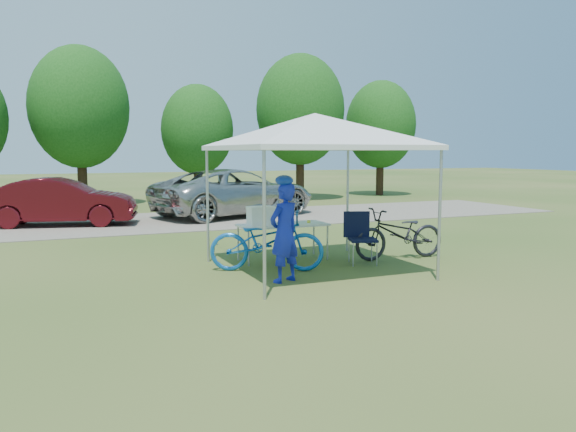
{
  "coord_description": "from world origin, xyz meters",
  "views": [
    {
      "loc": [
        -4.24,
        -8.73,
        2.07
      ],
      "look_at": [
        0.36,
        2.0,
        0.74
      ],
      "focal_mm": 35.0,
      "sensor_mm": 36.0,
      "label": 1
    }
  ],
  "objects_px": {
    "bike_dark": "(400,234)",
    "sedan": "(61,202)",
    "minivan": "(235,192)",
    "cooler": "(261,216)",
    "bike_blue": "(267,241)",
    "folding_chair": "(360,233)",
    "cyclist": "(284,233)",
    "folding_table": "(283,226)"
  },
  "relations": [
    {
      "from": "bike_dark",
      "to": "sedan",
      "type": "distance_m",
      "value": 9.86
    },
    {
      "from": "minivan",
      "to": "sedan",
      "type": "xyz_separation_m",
      "value": [
        -5.25,
        -0.43,
        -0.09
      ]
    },
    {
      "from": "cooler",
      "to": "bike_blue",
      "type": "relative_size",
      "value": 0.25
    },
    {
      "from": "folding_chair",
      "to": "cooler",
      "type": "xyz_separation_m",
      "value": [
        -1.65,
        0.85,
        0.31
      ]
    },
    {
      "from": "bike_dark",
      "to": "sedan",
      "type": "height_order",
      "value": "sedan"
    },
    {
      "from": "cyclist",
      "to": "minivan",
      "type": "distance_m",
      "value": 9.47
    },
    {
      "from": "minivan",
      "to": "sedan",
      "type": "relative_size",
      "value": 1.35
    },
    {
      "from": "cooler",
      "to": "cyclist",
      "type": "xyz_separation_m",
      "value": [
        -0.24,
        -1.71,
        -0.08
      ]
    },
    {
      "from": "cooler",
      "to": "sedan",
      "type": "xyz_separation_m",
      "value": [
        -3.34,
        7.08,
        -0.19
      ]
    },
    {
      "from": "folding_table",
      "to": "bike_dark",
      "type": "distance_m",
      "value": 2.28
    },
    {
      "from": "folding_table",
      "to": "bike_dark",
      "type": "relative_size",
      "value": 0.9
    },
    {
      "from": "folding_table",
      "to": "bike_blue",
      "type": "bearing_deg",
      "value": -128.56
    },
    {
      "from": "sedan",
      "to": "folding_table",
      "type": "bearing_deg",
      "value": -138.5
    },
    {
      "from": "folding_table",
      "to": "minivan",
      "type": "distance_m",
      "value": 7.65
    },
    {
      "from": "bike_dark",
      "to": "sedan",
      "type": "bearing_deg",
      "value": -140.3
    },
    {
      "from": "bike_blue",
      "to": "bike_dark",
      "type": "xyz_separation_m",
      "value": [
        2.77,
        0.0,
        -0.02
      ]
    },
    {
      "from": "minivan",
      "to": "cooler",
      "type": "bearing_deg",
      "value": 148.78
    },
    {
      "from": "sedan",
      "to": "cooler",
      "type": "bearing_deg",
      "value": -141.41
    },
    {
      "from": "cooler",
      "to": "bike_dark",
      "type": "relative_size",
      "value": 0.26
    },
    {
      "from": "bike_dark",
      "to": "cooler",
      "type": "bearing_deg",
      "value": -104.62
    },
    {
      "from": "cooler",
      "to": "sedan",
      "type": "distance_m",
      "value": 7.83
    },
    {
      "from": "cooler",
      "to": "bike_dark",
      "type": "height_order",
      "value": "cooler"
    },
    {
      "from": "cyclist",
      "to": "bike_blue",
      "type": "relative_size",
      "value": 0.8
    },
    {
      "from": "cyclist",
      "to": "minivan",
      "type": "xyz_separation_m",
      "value": [
        2.15,
        9.22,
        -0.02
      ]
    },
    {
      "from": "cooler",
      "to": "minivan",
      "type": "relative_size",
      "value": 0.09
    },
    {
      "from": "folding_table",
      "to": "bike_blue",
      "type": "xyz_separation_m",
      "value": [
        -0.65,
        -0.81,
        -0.14
      ]
    },
    {
      "from": "folding_chair",
      "to": "bike_blue",
      "type": "xyz_separation_m",
      "value": [
        -1.85,
        0.04,
        -0.05
      ]
    },
    {
      "from": "folding_table",
      "to": "cooler",
      "type": "bearing_deg",
      "value": -180.0
    },
    {
      "from": "folding_chair",
      "to": "bike_dark",
      "type": "distance_m",
      "value": 0.92
    },
    {
      "from": "folding_chair",
      "to": "bike_dark",
      "type": "height_order",
      "value": "bike_dark"
    },
    {
      "from": "folding_table",
      "to": "folding_chair",
      "type": "distance_m",
      "value": 1.47
    },
    {
      "from": "cyclist",
      "to": "bike_dark",
      "type": "bearing_deg",
      "value": 174.39
    },
    {
      "from": "cooler",
      "to": "bike_blue",
      "type": "bearing_deg",
      "value": -103.5
    },
    {
      "from": "bike_blue",
      "to": "minivan",
      "type": "bearing_deg",
      "value": 10.14
    },
    {
      "from": "bike_blue",
      "to": "sedan",
      "type": "height_order",
      "value": "sedan"
    },
    {
      "from": "bike_blue",
      "to": "cyclist",
      "type": "bearing_deg",
      "value": -158.47
    },
    {
      "from": "bike_blue",
      "to": "bike_dark",
      "type": "height_order",
      "value": "bike_blue"
    },
    {
      "from": "bike_blue",
      "to": "sedan",
      "type": "xyz_separation_m",
      "value": [
        -3.14,
        7.89,
        0.16
      ]
    },
    {
      "from": "folding_table",
      "to": "sedan",
      "type": "xyz_separation_m",
      "value": [
        -3.79,
        7.08,
        0.03
      ]
    },
    {
      "from": "cyclist",
      "to": "sedan",
      "type": "xyz_separation_m",
      "value": [
        -3.1,
        8.78,
        -0.11
      ]
    },
    {
      "from": "folding_table",
      "to": "minivan",
      "type": "height_order",
      "value": "minivan"
    },
    {
      "from": "cooler",
      "to": "minivan",
      "type": "bearing_deg",
      "value": 75.7
    }
  ]
}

